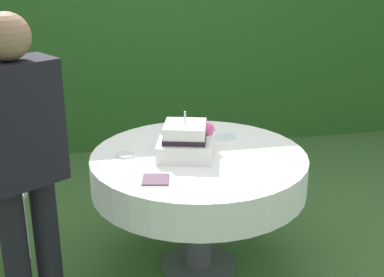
# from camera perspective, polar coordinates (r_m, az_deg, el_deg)

# --- Properties ---
(ground_plane) EXTENTS (20.00, 20.00, 0.00)m
(ground_plane) POSITION_cam_1_polar(r_m,az_deg,el_deg) (3.34, 0.68, -13.48)
(ground_plane) COLOR #3D602D
(cake_table) EXTENTS (1.22, 1.22, 0.73)m
(cake_table) POSITION_cam_1_polar(r_m,az_deg,el_deg) (3.04, 0.73, -3.71)
(cake_table) COLOR #4C4C51
(cake_table) RESTS_ON ground_plane
(wedding_cake) EXTENTS (0.37, 0.37, 0.26)m
(wedding_cake) POSITION_cam_1_polar(r_m,az_deg,el_deg) (2.96, -0.64, -0.26)
(wedding_cake) COLOR white
(wedding_cake) RESTS_ON cake_table
(serving_plate_near) EXTENTS (0.11, 0.11, 0.01)m
(serving_plate_near) POSITION_cam_1_polar(r_m,az_deg,el_deg) (3.40, -0.85, 1.09)
(serving_plate_near) COLOR white
(serving_plate_near) RESTS_ON cake_table
(serving_plate_far) EXTENTS (0.13, 0.13, 0.01)m
(serving_plate_far) POSITION_cam_1_polar(r_m,az_deg,el_deg) (3.26, 3.56, 0.16)
(serving_plate_far) COLOR white
(serving_plate_far) RESTS_ON cake_table
(serving_plate_left) EXTENTS (0.10, 0.10, 0.01)m
(serving_plate_left) POSITION_cam_1_polar(r_m,az_deg,el_deg) (3.00, -7.16, -1.74)
(serving_plate_left) COLOR white
(serving_plate_left) RESTS_ON cake_table
(serving_plate_right) EXTENTS (0.10, 0.10, 0.01)m
(serving_plate_right) POSITION_cam_1_polar(r_m,az_deg,el_deg) (3.38, 1.64, 0.96)
(serving_plate_right) COLOR white
(serving_plate_right) RESTS_ON cake_table
(napkin_stack) EXTENTS (0.16, 0.16, 0.01)m
(napkin_stack) POSITION_cam_1_polar(r_m,az_deg,el_deg) (2.69, -3.92, -4.41)
(napkin_stack) COLOR #6B4C60
(napkin_stack) RESTS_ON cake_table
(standing_person) EXTENTS (0.41, 0.36, 1.60)m
(standing_person) POSITION_cam_1_polar(r_m,az_deg,el_deg) (2.46, -17.76, -2.85)
(standing_person) COLOR black
(standing_person) RESTS_ON ground_plane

